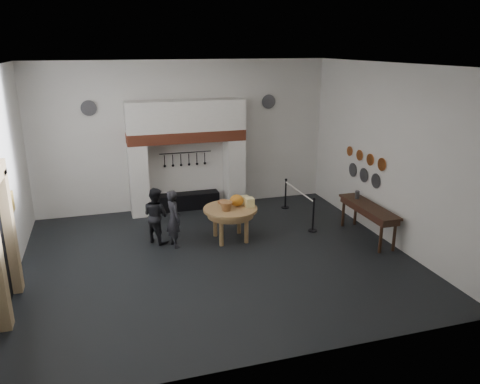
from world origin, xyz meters
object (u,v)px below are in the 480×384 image
object	(u,v)px
visitor_near	(174,218)
barrier_post_far	(286,194)
work_table	(230,209)
side_table	(369,207)
iron_range	(188,201)
barrier_post_near	(313,216)
visitor_far	(156,215)

from	to	relation	value
visitor_near	barrier_post_far	world-z (taller)	visitor_near
work_table	side_table	bearing A→B (deg)	-14.97
iron_range	barrier_post_near	xyz separation A→B (m)	(2.93, -2.82, 0.20)
visitor_near	iron_range	bearing A→B (deg)	-31.44
iron_range	visitor_near	distance (m)	2.89
iron_range	barrier_post_far	bearing A→B (deg)	-15.61
work_table	barrier_post_near	distance (m)	2.35
visitor_near	barrier_post_far	size ratio (longest dim) A/B	1.65
work_table	barrier_post_near	xyz separation A→B (m)	(2.32, -0.11, -0.39)
visitor_near	barrier_post_near	distance (m)	3.81
work_table	visitor_near	size ratio (longest dim) A/B	0.94
visitor_far	side_table	xyz separation A→B (m)	(5.37, -1.34, 0.14)
visitor_near	side_table	size ratio (longest dim) A/B	0.68
barrier_post_near	visitor_far	bearing A→B (deg)	173.09
iron_range	visitor_near	bearing A→B (deg)	-107.74
iron_range	visitor_far	size ratio (longest dim) A/B	1.30
visitor_far	barrier_post_far	xyz separation A→B (m)	(4.20, 1.49, -0.28)
barrier_post_far	work_table	bearing A→B (deg)	-140.76
visitor_near	visitor_far	world-z (taller)	visitor_near
iron_range	barrier_post_near	size ratio (longest dim) A/B	2.11
iron_range	visitor_far	world-z (taller)	visitor_far
iron_range	visitor_near	xyz separation A→B (m)	(-0.87, -2.71, 0.49)
visitor_near	side_table	bearing A→B (deg)	-114.37
barrier_post_near	side_table	bearing A→B (deg)	-35.22
visitor_far	side_table	bearing A→B (deg)	-143.20
work_table	barrier_post_far	xyz separation A→B (m)	(2.32, 1.89, -0.39)
side_table	work_table	bearing A→B (deg)	165.03
iron_range	visitor_far	distance (m)	2.68
work_table	barrier_post_far	distance (m)	3.02
side_table	barrier_post_near	bearing A→B (deg)	144.78
work_table	barrier_post_far	world-z (taller)	barrier_post_far
visitor_near	work_table	bearing A→B (deg)	-103.78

